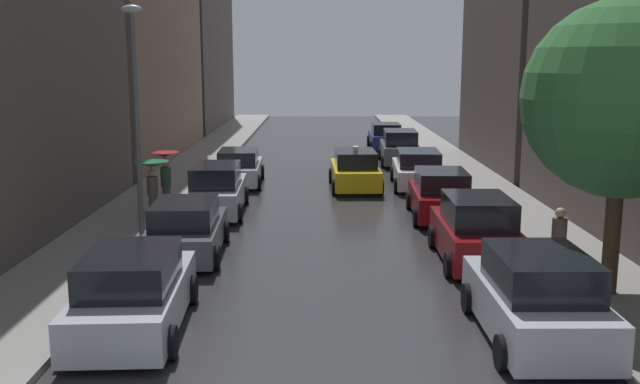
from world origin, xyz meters
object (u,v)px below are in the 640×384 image
object	(u,v)px
parked_car_left_second	(189,230)
pedestrian_by_kerb	(155,175)
pedestrian_foreground	(169,169)
lamp_post_left	(139,105)
parked_car_left_fourth	(242,168)
pedestrian_near_tree	(562,240)
street_tree_right	(626,99)
parked_car_left_nearest	(136,293)
parked_car_right_sixth	(389,137)
parked_car_right_third	(444,196)
parked_car_right_fifth	(403,148)
parked_car_right_fourth	(421,170)
taxi_midroad	(358,171)
parked_car_right_nearest	(539,299)
parked_car_right_second	(479,232)
parked_car_left_third	(220,190)

from	to	relation	value
parked_car_left_second	pedestrian_by_kerb	world-z (taller)	pedestrian_by_kerb
pedestrian_foreground	lamp_post_left	world-z (taller)	lamp_post_left
parked_car_left_fourth	pedestrian_near_tree	size ratio (longest dim) A/B	2.60
parked_car_left_fourth	street_tree_right	bearing A→B (deg)	-147.89
parked_car_left_nearest	parked_car_left_fourth	bearing A→B (deg)	-3.46
parked_car_left_second	lamp_post_left	distance (m)	4.11
parked_car_left_second	parked_car_right_sixth	size ratio (longest dim) A/B	1.00
parked_car_left_fourth	street_tree_right	distance (m)	18.43
parked_car_right_third	parked_car_right_fifth	world-z (taller)	parked_car_right_fifth
parked_car_right_fourth	taxi_midroad	xyz separation A→B (m)	(-2.68, -0.38, 0.02)
parked_car_right_sixth	street_tree_right	world-z (taller)	street_tree_right
street_tree_right	pedestrian_by_kerb	bearing A→B (deg)	147.60
parked_car_right_nearest	parked_car_right_second	xyz separation A→B (m)	(-0.00, 5.35, 0.02)
parked_car_left_second	taxi_midroad	bearing A→B (deg)	-28.74
parked_car_left_fourth	street_tree_right	xyz separation A→B (m)	(10.07, -14.96, 3.79)
parked_car_right_fifth	pedestrian_near_tree	distance (m)	19.87
parked_car_right_second	parked_car_right_sixth	world-z (taller)	parked_car_right_second
pedestrian_by_kerb	street_tree_right	bearing A→B (deg)	-36.38
parked_car_left_nearest	parked_car_right_sixth	world-z (taller)	parked_car_left_nearest
parked_car_left_nearest	pedestrian_foreground	size ratio (longest dim) A/B	2.27
parked_car_right_nearest	parked_car_right_sixth	bearing A→B (deg)	0.18
parked_car_left_second	parked_car_right_fourth	size ratio (longest dim) A/B	0.94
parked_car_left_nearest	parked_car_right_nearest	bearing A→B (deg)	-96.12
street_tree_right	parked_car_right_fifth	bearing A→B (deg)	96.56
parked_car_left_nearest	parked_car_right_third	size ratio (longest dim) A/B	1.10
parked_car_left_nearest	parked_car_left_fourth	size ratio (longest dim) A/B	1.06
parked_car_left_nearest	pedestrian_foreground	distance (m)	10.94
parked_car_left_third	street_tree_right	distance (m)	14.17
pedestrian_foreground	pedestrian_near_tree	size ratio (longest dim) A/B	1.22
lamp_post_left	parked_car_right_sixth	bearing A→B (deg)	67.12
parked_car_left_nearest	parked_car_left_second	world-z (taller)	parked_car_left_nearest
parked_car_right_nearest	pedestrian_near_tree	size ratio (longest dim) A/B	2.58
parked_car_left_fourth	pedestrian_by_kerb	bearing A→B (deg)	162.47
parked_car_right_second	pedestrian_foreground	size ratio (longest dim) A/B	2.11
parked_car_left_nearest	parked_car_right_fourth	world-z (taller)	parked_car_left_nearest
parked_car_left_nearest	parked_car_left_second	xyz separation A→B (m)	(0.03, 5.49, -0.05)
parked_car_right_fifth	parked_car_right_fourth	bearing A→B (deg)	-177.77
pedestrian_foreground	lamp_post_left	distance (m)	4.27
parked_car_left_second	parked_car_left_fourth	xyz separation A→B (m)	(0.17, 11.42, -0.01)
parked_car_left_second	parked_car_right_sixth	distance (m)	25.10
parked_car_left_fourth	parked_car_right_second	xyz separation A→B (m)	(7.68, -12.02, 0.12)
parked_car_right_fourth	parked_car_left_fourth	bearing A→B (deg)	88.01
parked_car_left_third	parked_car_right_sixth	world-z (taller)	parked_car_left_third
parked_car_right_second	street_tree_right	world-z (taller)	street_tree_right
parked_car_left_third	parked_car_right_sixth	size ratio (longest dim) A/B	1.10
parked_car_left_second	parked_car_left_fourth	distance (m)	11.42
parked_car_right_fifth	pedestrian_foreground	size ratio (longest dim) A/B	2.21
parked_car_right_third	lamp_post_left	world-z (taller)	lamp_post_left
pedestrian_foreground	street_tree_right	distance (m)	15.10
parked_car_right_second	pedestrian_by_kerb	world-z (taller)	pedestrian_by_kerb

